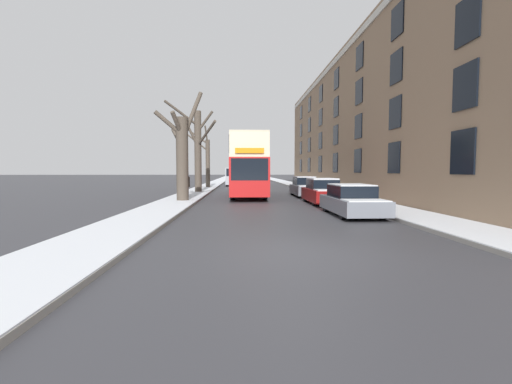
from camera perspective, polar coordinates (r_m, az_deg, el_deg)
name	(u,v)px	position (r m, az deg, el deg)	size (l,w,h in m)	color
ground_plane	(311,253)	(8.47, 9.11, -9.93)	(320.00, 320.00, 0.00)	#38383D
sidewalk_left	(219,181)	(61.21, -6.26, 1.78)	(2.45, 130.00, 0.16)	gray
sidewalk_right	(281,181)	(61.52, 4.12, 1.80)	(2.45, 130.00, 0.16)	gray
terrace_facade_right	(386,124)	(33.00, 20.88, 10.52)	(9.10, 46.16, 12.18)	#8C7056
bare_tree_left_0	(182,154)	(21.61, -12.23, 6.25)	(2.85, 2.99, 6.99)	#4C4238
bare_tree_left_1	(198,148)	(29.93, -9.71, 7.21)	(4.34, 2.85, 7.68)	#4C4238
bare_tree_left_2	(206,160)	(38.65, -8.27, 5.31)	(2.84, 1.89, 6.88)	#4C4238
double_decker_bus	(248,164)	(26.03, -1.39, 4.76)	(2.55, 10.38, 4.46)	red
parked_car_0	(352,201)	(15.70, 15.71, -1.43)	(1.87, 4.44, 1.37)	slate
parked_car_1	(323,192)	(20.86, 11.05, 0.01)	(1.79, 4.49, 1.52)	maroon
parked_car_2	(304,187)	(26.56, 8.08, 0.79)	(1.70, 4.42, 1.53)	slate
oncoming_van	(234,176)	(44.62, -3.75, 2.65)	(1.94, 5.14, 2.33)	#9EA3AD
pedestrian_left_sidewalk	(187,185)	(24.74, -11.42, 1.20)	(0.39, 0.39, 1.78)	black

